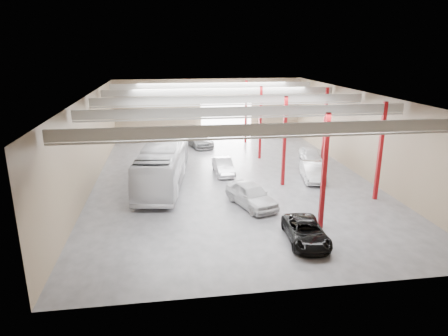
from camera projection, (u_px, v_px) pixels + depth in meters
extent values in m
cube|color=#4A4A4F|center=(231.00, 179.00, 33.11)|extent=(22.00, 32.00, 0.01)
cube|color=beige|center=(232.00, 94.00, 31.08)|extent=(22.00, 32.00, 0.12)
cube|color=brown|center=(209.00, 109.00, 47.25)|extent=(22.00, 0.12, 7.00)
cube|color=brown|center=(293.00, 218.00, 16.94)|extent=(22.00, 0.12, 7.00)
cube|color=brown|center=(90.00, 142.00, 30.56)|extent=(0.12, 32.00, 7.00)
cube|color=brown|center=(360.00, 134.00, 33.63)|extent=(0.12, 32.00, 7.00)
cube|color=white|center=(226.00, 117.00, 47.67)|extent=(6.00, 0.20, 5.00)
cube|color=maroon|center=(324.00, 173.00, 23.16)|extent=(0.25, 0.25, 7.00)
cube|color=maroon|center=(284.00, 142.00, 30.73)|extent=(0.25, 0.25, 7.00)
cube|color=maroon|center=(260.00, 123.00, 38.31)|extent=(0.25, 0.25, 7.00)
cube|color=maroon|center=(246.00, 112.00, 44.94)|extent=(0.25, 0.25, 7.00)
cube|color=maroon|center=(380.00, 152.00, 27.74)|extent=(0.25, 0.25, 7.00)
cube|color=maroon|center=(325.00, 125.00, 37.21)|extent=(0.25, 0.25, 7.00)
cube|color=#B3B3AE|center=(271.00, 129.00, 19.85)|extent=(21.60, 0.15, 0.60)
cube|color=#B3B3AE|center=(271.00, 137.00, 19.96)|extent=(21.60, 0.10, 0.10)
cube|color=#B3B3AE|center=(247.00, 111.00, 25.53)|extent=(21.60, 0.15, 0.60)
cube|color=#B3B3AE|center=(247.00, 117.00, 25.65)|extent=(21.60, 0.10, 0.10)
cube|color=#B3B3AE|center=(232.00, 100.00, 31.21)|extent=(21.60, 0.15, 0.60)
cube|color=#B3B3AE|center=(232.00, 105.00, 31.33)|extent=(21.60, 0.10, 0.10)
cube|color=#B3B3AE|center=(221.00, 92.00, 36.89)|extent=(21.60, 0.15, 0.60)
cube|color=#B3B3AE|center=(221.00, 96.00, 37.01)|extent=(21.60, 0.10, 0.10)
cube|color=#B3B3AE|center=(213.00, 86.00, 42.57)|extent=(21.60, 0.15, 0.60)
cube|color=#B3B3AE|center=(213.00, 90.00, 42.69)|extent=(21.60, 0.10, 0.10)
imported|color=silver|center=(164.00, 163.00, 31.49)|extent=(4.58, 12.60, 3.43)
imported|color=black|center=(306.00, 232.00, 22.24)|extent=(2.39, 4.58, 1.23)
imported|color=silver|center=(251.00, 195.00, 27.24)|extent=(3.37, 5.16, 1.63)
imported|color=#B5B4B9|center=(223.00, 166.00, 34.27)|extent=(1.59, 4.14, 1.35)
imported|color=slate|center=(197.00, 139.00, 44.00)|extent=(3.71, 5.72, 1.54)
imported|color=silver|center=(312.00, 171.00, 32.72)|extent=(2.28, 4.61, 1.45)
imported|color=silver|center=(310.00, 155.00, 37.90)|extent=(2.11, 4.25, 1.39)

